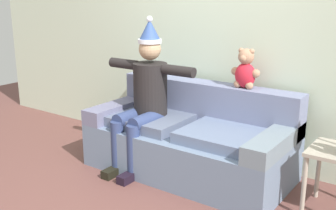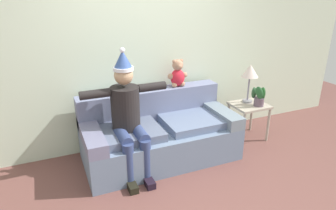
{
  "view_description": "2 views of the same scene",
  "coord_description": "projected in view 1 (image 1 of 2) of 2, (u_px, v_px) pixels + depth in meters",
  "views": [
    {
      "loc": [
        2.03,
        -2.25,
        1.74
      ],
      "look_at": [
        -0.11,
        0.75,
        0.72
      ],
      "focal_mm": 44.09,
      "sensor_mm": 36.0,
      "label": 1
    },
    {
      "loc": [
        -1.28,
        -2.3,
        2.11
      ],
      "look_at": [
        0.1,
        0.93,
        0.75
      ],
      "focal_mm": 32.03,
      "sensor_mm": 36.0,
      "label": 2
    }
  ],
  "objects": [
    {
      "name": "teddy_bear",
      "position": [
        245.0,
        70.0,
        3.89
      ],
      "size": [
        0.29,
        0.17,
        0.38
      ],
      "color": "red",
      "rests_on": "couch"
    },
    {
      "name": "person_seated",
      "position": [
        145.0,
        94.0,
        4.07
      ],
      "size": [
        1.02,
        0.77,
        1.51
      ],
      "color": "black",
      "rests_on": "ground_plane"
    },
    {
      "name": "couch",
      "position": [
        191.0,
        139.0,
        4.06
      ],
      "size": [
        1.96,
        0.94,
        0.85
      ],
      "color": "slate",
      "rests_on": "ground_plane"
    },
    {
      "name": "back_wall",
      "position": [
        221.0,
        30.0,
        4.22
      ],
      "size": [
        7.0,
        0.1,
        2.7
      ],
      "primitive_type": "cube",
      "color": "silver",
      "rests_on": "ground_plane"
    }
  ]
}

